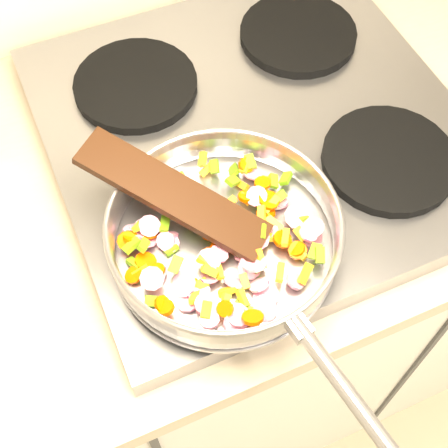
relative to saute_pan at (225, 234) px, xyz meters
name	(u,v)px	position (x,y,z in m)	size (l,w,h in m)	color
cooktop	(256,133)	(0.13, 0.18, -0.07)	(0.60, 0.60, 0.04)	#939399
grate_fl	(206,227)	(-0.01, 0.04, -0.04)	(0.19, 0.19, 0.02)	black
grate_fr	(389,160)	(0.27, 0.04, -0.04)	(0.19, 0.19, 0.02)	black
grate_bl	(136,85)	(-0.01, 0.32, -0.04)	(0.19, 0.19, 0.02)	black
grate_br	(298,34)	(0.27, 0.32, -0.04)	(0.19, 0.19, 0.02)	black
saute_pan	(225,234)	(0.00, 0.00, 0.00)	(0.33, 0.50, 0.06)	#9E9EA5
vegetable_heap	(222,242)	(0.00, 0.00, -0.01)	(0.26, 0.26, 0.05)	#F4AD1D
wooden_spatula	(174,195)	(-0.04, 0.07, 0.02)	(0.26, 0.06, 0.01)	black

